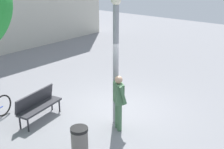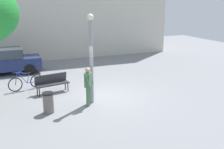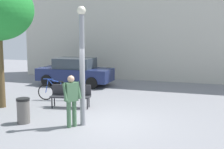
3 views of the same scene
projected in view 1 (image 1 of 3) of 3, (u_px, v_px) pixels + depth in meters
ground_plane at (117, 110)px, 9.77m from camera, size 36.00×36.00×0.00m
lamppost at (116, 56)px, 8.29m from camera, size 0.28×0.28×3.82m
person_by_lamppost at (119, 99)px, 8.32m from camera, size 0.52×0.62×1.67m
park_bench at (38, 104)px, 9.01m from camera, size 1.66×0.77×0.92m
trash_bin at (80, 143)px, 7.19m from camera, size 0.44×0.44×0.85m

